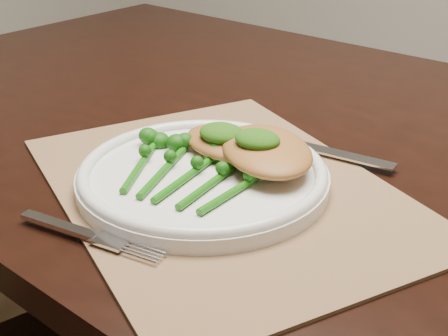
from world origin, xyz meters
The scene contains 9 objects.
placemat centered at (0.11, -0.15, 0.75)m, with size 0.48×0.35×0.00m, color brown.
dinner_plate centered at (0.09, -0.16, 0.77)m, with size 0.29×0.29×0.03m.
knife centered at (0.13, -0.01, 0.76)m, with size 0.22×0.02×0.01m.
fork centered at (0.07, -0.32, 0.76)m, with size 0.17×0.03×0.01m.
chicken_fillet_left centered at (0.08, -0.10, 0.78)m, with size 0.12×0.08×0.02m, color #A56930.
chicken_fillet_right centered at (0.14, -0.11, 0.79)m, with size 0.14×0.10×0.03m, color #A56930.
pesto_dollop_left centered at (0.08, -0.11, 0.80)m, with size 0.06×0.05×0.02m, color #174209.
pesto_dollop_right centered at (0.14, -0.12, 0.81)m, with size 0.05×0.05×0.02m, color #174209.
broccolini_bundle centered at (0.08, -0.19, 0.78)m, with size 0.16×0.18×0.04m.
Camera 1 is at (0.45, -0.68, 1.09)m, focal length 50.00 mm.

